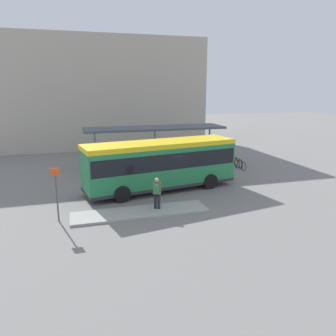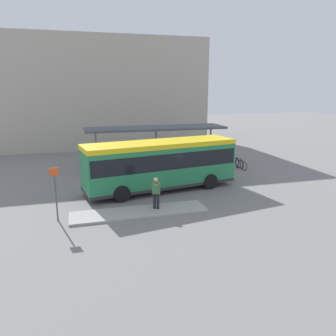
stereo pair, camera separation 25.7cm
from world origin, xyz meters
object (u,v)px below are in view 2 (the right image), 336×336
(bicycle_red, at_px, (241,165))
(platform_sign, at_px, (56,192))
(pedestrian_waiting, at_px, (156,191))
(potted_planter_near_shelter, at_px, (209,162))
(city_bus, at_px, (161,162))
(bicycle_blue, at_px, (239,163))
(bicycle_yellow, at_px, (235,161))

(bicycle_red, xyz_separation_m, platform_sign, (-14.32, -7.45, 1.18))
(pedestrian_waiting, bearing_deg, platform_sign, 110.80)
(potted_planter_near_shelter, bearing_deg, city_bus, -140.02)
(bicycle_blue, distance_m, bicycle_yellow, 0.75)
(city_bus, relative_size, potted_planter_near_shelter, 8.28)
(city_bus, relative_size, bicycle_blue, 5.78)
(platform_sign, bearing_deg, city_bus, 30.06)
(bicycle_blue, height_order, bicycle_yellow, bicycle_blue)
(city_bus, bearing_deg, bicycle_red, 15.23)
(bicycle_red, bearing_deg, platform_sign, 113.52)
(city_bus, relative_size, bicycle_red, 5.96)
(pedestrian_waiting, relative_size, bicycle_red, 1.02)
(city_bus, height_order, pedestrian_waiting, city_bus)
(city_bus, height_order, bicycle_yellow, city_bus)
(pedestrian_waiting, distance_m, bicycle_yellow, 12.90)
(bicycle_red, bearing_deg, city_bus, 111.33)
(bicycle_blue, height_order, potted_planter_near_shelter, potted_planter_near_shelter)
(bicycle_red, distance_m, bicycle_yellow, 1.50)
(pedestrian_waiting, height_order, potted_planter_near_shelter, pedestrian_waiting)
(bicycle_red, bearing_deg, potted_planter_near_shelter, 71.17)
(pedestrian_waiting, bearing_deg, city_bus, 2.53)
(pedestrian_waiting, relative_size, platform_sign, 0.63)
(potted_planter_near_shelter, relative_size, platform_sign, 0.45)
(bicycle_yellow, xyz_separation_m, potted_planter_near_shelter, (-2.79, -0.79, 0.27))
(bicycle_yellow, bearing_deg, pedestrian_waiting, 138.91)
(potted_planter_near_shelter, bearing_deg, bicycle_blue, 0.96)
(bicycle_blue, distance_m, potted_planter_near_shelter, 2.84)
(potted_planter_near_shelter, xyz_separation_m, platform_sign, (-11.70, -8.14, 0.91))
(city_bus, height_order, platform_sign, city_bus)
(city_bus, height_order, potted_planter_near_shelter, city_bus)
(pedestrian_waiting, bearing_deg, bicycle_yellow, -25.45)
(bicycle_yellow, height_order, platform_sign, platform_sign)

